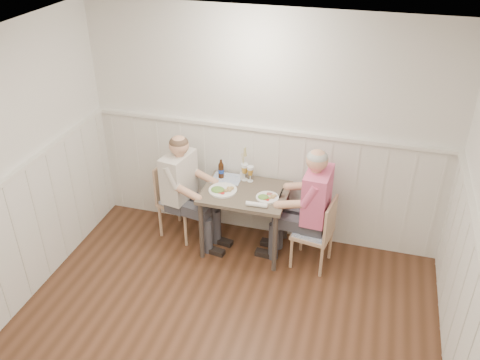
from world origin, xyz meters
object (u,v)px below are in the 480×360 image
(dining_table, at_px, (245,199))
(grass_vase, at_px, (242,164))
(chair_right, at_px, (317,231))
(beer_bottle, at_px, (221,170))
(diner_cream, at_px, (183,197))
(chair_left, at_px, (177,197))
(man_in_pink, at_px, (311,216))

(dining_table, height_order, grass_vase, grass_vase)
(chair_right, bearing_deg, grass_vase, 160.90)
(beer_bottle, xyz_separation_m, grass_vase, (0.23, 0.04, 0.09))
(chair_right, height_order, grass_vase, grass_vase)
(diner_cream, bearing_deg, beer_bottle, 31.16)
(dining_table, xyz_separation_m, beer_bottle, (-0.33, 0.20, 0.20))
(chair_left, bearing_deg, chair_right, -5.56)
(chair_left, bearing_deg, beer_bottle, 13.29)
(beer_bottle, relative_size, grass_vase, 0.54)
(dining_table, relative_size, beer_bottle, 4.02)
(chair_right, distance_m, grass_vase, 1.08)
(man_in_pink, distance_m, diner_cream, 1.44)
(man_in_pink, height_order, diner_cream, man_in_pink)
(chair_left, distance_m, diner_cream, 0.18)
(diner_cream, bearing_deg, dining_table, 2.14)
(grass_vase, bearing_deg, man_in_pink, -17.54)
(man_in_pink, bearing_deg, chair_right, -32.79)
(diner_cream, distance_m, grass_vase, 0.76)
(man_in_pink, bearing_deg, chair_left, 176.11)
(diner_cream, height_order, grass_vase, diner_cream)
(diner_cream, xyz_separation_m, grass_vase, (0.61, 0.26, 0.38))
(dining_table, height_order, man_in_pink, man_in_pink)
(dining_table, bearing_deg, man_in_pink, -1.91)
(chair_left, bearing_deg, man_in_pink, -3.89)
(dining_table, height_order, chair_left, chair_left)
(chair_right, distance_m, beer_bottle, 1.25)
(dining_table, distance_m, man_in_pink, 0.73)
(chair_right, height_order, man_in_pink, man_in_pink)
(chair_left, bearing_deg, diner_cream, -40.62)
(beer_bottle, bearing_deg, chair_right, -13.72)
(dining_table, distance_m, chair_right, 0.84)
(man_in_pink, height_order, grass_vase, man_in_pink)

